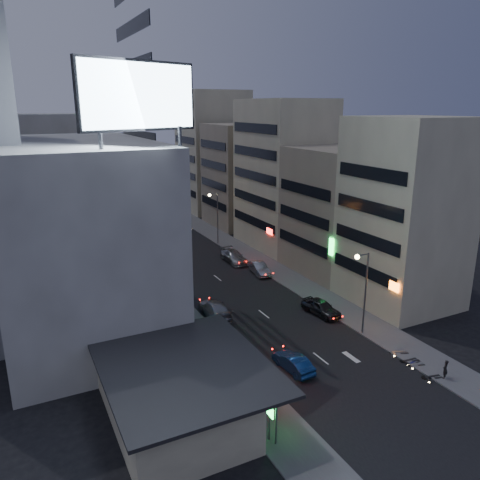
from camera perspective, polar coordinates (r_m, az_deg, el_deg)
ground at (r=39.57m, az=13.36°, el=-16.49°), size 180.00×180.00×0.00m
sidewalk_left at (r=60.60m, az=-11.27°, el=-4.51°), size 4.00×120.00×0.12m
sidewalk_right at (r=66.24m, az=2.17°, el=-2.42°), size 4.00×120.00×0.12m
food_court at (r=34.10m, az=-8.08°, el=-18.01°), size 11.00×13.00×3.88m
white_building at (r=46.91m, az=-19.14°, el=0.31°), size 14.00×24.00×18.00m
shophouse_near at (r=52.70m, az=19.41°, el=3.07°), size 10.00×11.00×20.00m
shophouse_mid at (r=61.75m, az=11.98°, el=3.52°), size 11.00×12.00×16.00m
shophouse_far at (r=71.40m, az=5.30°, el=7.90°), size 10.00×14.00×22.00m
far_left_a at (r=71.23m, az=-20.86°, el=6.10°), size 11.00×10.00×20.00m
far_left_b at (r=84.37m, az=-22.02°, el=5.65°), size 12.00×10.00×15.00m
far_right_a at (r=84.89m, az=0.18°, el=7.89°), size 11.00×12.00×18.00m
far_right_b at (r=97.36m, az=-3.32°, el=10.69°), size 12.00×12.00×24.00m
billboard at (r=36.25m, az=-12.16°, el=16.75°), size 9.52×3.75×6.20m
street_lamp_right_near at (r=44.77m, az=14.76°, el=-4.96°), size 1.60×0.44×8.02m
street_lamp_left at (r=52.22m, az=-6.99°, el=-1.51°), size 1.60×0.44×8.02m
street_lamp_right_far at (r=72.61m, az=-3.04°, el=3.56°), size 1.60×0.44×8.02m
parked_car_right_near at (r=49.89m, az=9.85°, el=-8.09°), size 2.51×4.94×1.61m
parked_car_right_mid at (r=60.74m, az=2.33°, el=-3.44°), size 2.18×4.81×1.53m
parked_car_left at (r=62.99m, az=-9.74°, el=-3.04°), size 2.36×4.87×1.34m
parked_car_right_far at (r=65.14m, az=-0.78°, el=-2.04°), size 2.38×5.61×1.61m
road_car_blue at (r=39.93m, az=6.50°, el=-14.62°), size 1.74×4.35×1.40m
road_car_silver at (r=48.89m, az=-3.05°, el=-8.38°), size 2.73×5.78×1.63m
person at (r=41.77m, az=23.74°, el=-14.22°), size 0.67×0.58×1.54m
scooter_black_a at (r=42.16m, az=23.13°, el=-14.14°), size 0.99×2.00×1.17m
scooter_silver_a at (r=43.40m, az=21.37°, el=-13.12°), size 1.02×1.84×1.07m
scooter_blue at (r=43.74m, az=20.72°, el=-12.85°), size 0.90×1.72×1.00m
scooter_black_b at (r=43.92m, az=20.64°, el=-12.60°), size 0.80×1.96×1.17m
scooter_silver_b at (r=44.77m, az=19.67°, el=-11.93°), size 1.30×2.03×1.18m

